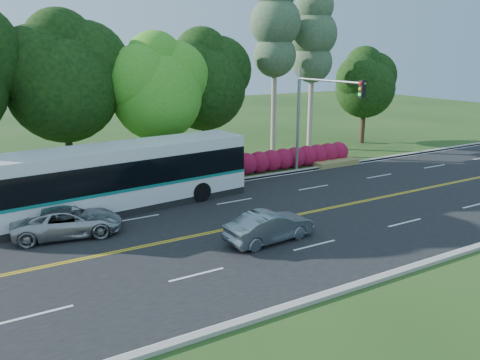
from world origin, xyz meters
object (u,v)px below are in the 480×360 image
traffic_signal (317,106)px  suv (68,222)px  sedan (269,227)px  transit_bus (128,177)px

traffic_signal → suv: bearing=-170.8°
sedan → traffic_signal: bearing=-53.0°
sedan → suv: (-7.45, 4.99, -0.02)m
transit_bus → sedan: (3.92, -7.48, -1.01)m
traffic_signal → sedan: traffic_signal is taller
sedan → transit_bus: bearing=22.8°
traffic_signal → sedan: bearing=-138.1°
suv → transit_bus: bearing=-44.3°
transit_bus → traffic_signal: bearing=-5.4°
transit_bus → suv: size_ratio=2.82×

